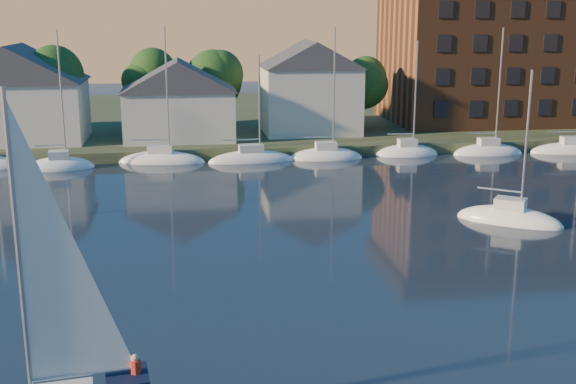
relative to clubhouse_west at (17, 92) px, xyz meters
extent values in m
cube|color=#364226|center=(22.00, 17.00, -5.93)|extent=(160.00, 50.00, 2.00)
cube|color=brown|center=(22.00, -6.00, -5.93)|extent=(120.00, 3.00, 1.00)
cube|color=beige|center=(0.00, 0.00, -1.93)|extent=(13.00, 9.00, 6.00)
cube|color=beige|center=(16.00, -1.00, -2.43)|extent=(11.00, 8.00, 5.00)
cube|color=beige|center=(30.00, 1.00, -1.43)|extent=(10.00, 8.00, 7.00)
cube|color=brown|center=(56.00, 7.00, 2.57)|extent=(30.00, 16.00, 15.00)
cylinder|color=#352418|center=(4.00, 5.00, -3.18)|extent=(0.50, 0.50, 3.50)
sphere|color=#163B15|center=(4.00, 5.00, 1.27)|extent=(5.40, 5.40, 5.40)
cylinder|color=#352418|center=(12.00, 5.00, -3.18)|extent=(0.50, 0.50, 3.50)
sphere|color=#163B15|center=(12.00, 5.00, 1.27)|extent=(5.40, 5.40, 5.40)
cylinder|color=#352418|center=(20.00, 5.00, -3.18)|extent=(0.50, 0.50, 3.50)
sphere|color=#163B15|center=(20.00, 5.00, 1.27)|extent=(5.40, 5.40, 5.40)
cylinder|color=#352418|center=(28.00, 5.00, -3.18)|extent=(0.50, 0.50, 3.50)
sphere|color=#163B15|center=(28.00, 5.00, 1.27)|extent=(5.40, 5.40, 5.40)
cylinder|color=#352418|center=(36.00, 5.00, -3.18)|extent=(0.50, 0.50, 3.50)
sphere|color=#163B15|center=(36.00, 5.00, 1.27)|extent=(5.40, 5.40, 5.40)
cylinder|color=#352418|center=(44.00, 5.00, -3.18)|extent=(0.50, 0.50, 3.50)
sphere|color=#163B15|center=(44.00, 5.00, 1.27)|extent=(5.40, 5.40, 5.40)
cylinder|color=#352418|center=(52.00, 5.00, -3.18)|extent=(0.50, 0.50, 3.50)
sphere|color=#163B15|center=(52.00, 5.00, 1.27)|extent=(5.40, 5.40, 5.40)
cylinder|color=#352418|center=(60.00, 5.00, -3.18)|extent=(0.50, 0.50, 3.50)
sphere|color=#163B15|center=(60.00, 5.00, 1.27)|extent=(5.40, 5.40, 5.40)
ellipsoid|color=white|center=(6.00, -9.00, -5.93)|extent=(7.50, 2.40, 2.20)
cube|color=silver|center=(6.00, -9.00, -4.63)|extent=(2.10, 1.32, 0.70)
cylinder|color=#A5A8AD|center=(6.75, -9.00, 0.02)|extent=(0.16, 0.16, 10.00)
cylinder|color=#A5A8AD|center=(5.17, -9.00, -3.78)|extent=(3.15, 0.12, 0.12)
ellipsoid|color=white|center=(14.00, -9.00, -5.93)|extent=(7.50, 2.40, 2.20)
cube|color=silver|center=(14.00, -9.00, -4.63)|extent=(2.10, 1.32, 0.70)
cylinder|color=#A5A8AD|center=(14.75, -9.00, 0.02)|extent=(0.16, 0.16, 10.00)
cylinder|color=#A5A8AD|center=(13.17, -9.00, -3.78)|extent=(3.15, 0.12, 0.12)
ellipsoid|color=white|center=(22.00, -9.00, -5.93)|extent=(7.50, 2.40, 2.20)
cube|color=silver|center=(22.00, -9.00, -4.63)|extent=(2.10, 1.32, 0.70)
cylinder|color=#A5A8AD|center=(22.75, -9.00, 0.02)|extent=(0.16, 0.16, 10.00)
cylinder|color=#A5A8AD|center=(21.17, -9.00, -3.78)|extent=(3.15, 0.12, 0.12)
ellipsoid|color=white|center=(30.00, -9.00, -5.93)|extent=(7.50, 2.40, 2.20)
cube|color=silver|center=(30.00, -9.00, -4.63)|extent=(2.10, 1.32, 0.70)
cylinder|color=#A5A8AD|center=(30.75, -9.00, 0.02)|extent=(0.16, 0.16, 10.00)
cylinder|color=#A5A8AD|center=(29.17, -9.00, -3.78)|extent=(3.15, 0.12, 0.12)
ellipsoid|color=white|center=(38.00, -9.00, -5.93)|extent=(7.50, 2.40, 2.20)
cube|color=silver|center=(38.00, -9.00, -4.63)|extent=(2.10, 1.32, 0.70)
cylinder|color=#A5A8AD|center=(38.75, -9.00, 0.02)|extent=(0.16, 0.16, 10.00)
cylinder|color=#A5A8AD|center=(37.17, -9.00, -3.78)|extent=(3.15, 0.12, 0.12)
ellipsoid|color=white|center=(46.00, -9.00, -5.93)|extent=(7.50, 2.40, 2.20)
cube|color=silver|center=(46.00, -9.00, -4.63)|extent=(2.10, 1.32, 0.70)
cylinder|color=#A5A8AD|center=(46.75, -9.00, 0.02)|extent=(0.16, 0.16, 10.00)
cylinder|color=#A5A8AD|center=(45.17, -9.00, -3.78)|extent=(3.15, 0.12, 0.12)
ellipsoid|color=white|center=(54.00, -9.00, -5.93)|extent=(7.50, 2.40, 2.20)
cube|color=silver|center=(54.00, -9.00, -4.63)|extent=(2.10, 1.32, 0.70)
cylinder|color=#A5A8AD|center=(54.75, -9.00, 0.02)|extent=(0.16, 0.16, 10.00)
cylinder|color=#A5A8AD|center=(53.17, -9.00, -3.78)|extent=(3.15, 0.12, 0.12)
cylinder|color=#A5A8AD|center=(11.08, -53.47, 0.34)|extent=(0.16, 0.16, 10.65)
cylinder|color=#A5A8AD|center=(12.75, -53.25, -3.78)|extent=(3.34, 0.56, 0.12)
ellipsoid|color=white|center=(37.74, -31.75, -5.93)|extent=(7.09, 6.09, 2.20)
cube|color=silver|center=(37.74, -31.75, -4.63)|extent=(2.37, 2.23, 0.70)
cylinder|color=#A5A8AD|center=(38.31, -32.17, -0.38)|extent=(0.16, 0.16, 9.21)
cylinder|color=#A5A8AD|center=(37.11, -31.29, -3.78)|extent=(2.45, 1.85, 0.12)
camera|label=1|loc=(16.20, -75.54, 7.76)|focal=45.00mm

